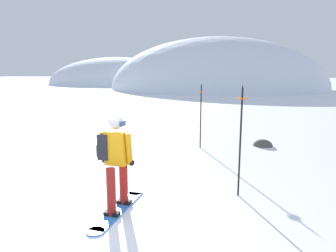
{
  "coord_description": "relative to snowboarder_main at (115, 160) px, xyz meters",
  "views": [
    {
      "loc": [
        2.35,
        -3.83,
        2.4
      ],
      "look_at": [
        0.01,
        3.64,
        1.0
      ],
      "focal_mm": 32.04,
      "sensor_mm": 36.0,
      "label": 1
    }
  ],
  "objects": [
    {
      "name": "ridge_peak_main",
      "position": [
        -4.45,
        40.78,
        -0.92
      ],
      "size": [
        31.11,
        28.0,
        14.94
      ],
      "color": "white",
      "rests_on": "ground"
    },
    {
      "name": "ridge_peak_far",
      "position": [
        -27.42,
        54.5,
        -0.92
      ],
      "size": [
        29.06,
        26.16,
        11.23
      ],
      "color": "white",
      "rests_on": "ground"
    },
    {
      "name": "rock_dark",
      "position": [
        2.46,
        5.69,
        -0.92
      ],
      "size": [
        0.63,
        0.54,
        0.44
      ],
      "color": "#4C4742",
      "rests_on": "ground"
    },
    {
      "name": "snowboarder_main",
      "position": [
        0.0,
        0.0,
        0.0
      ],
      "size": [
        0.64,
        1.84,
        1.71
      ],
      "color": "blue",
      "rests_on": "ground"
    },
    {
      "name": "ground_plane",
      "position": [
        -0.0,
        -0.64,
        -0.92
      ],
      "size": [
        300.0,
        300.0,
        0.0
      ],
      "primitive_type": "plane",
      "color": "white"
    },
    {
      "name": "piste_marker_far",
      "position": [
        0.53,
        4.84,
        0.26
      ],
      "size": [
        0.2,
        0.2,
        2.07
      ],
      "color": "black",
      "rests_on": "ground"
    },
    {
      "name": "piste_marker_near",
      "position": [
        2.0,
        1.29,
        0.32
      ],
      "size": [
        0.2,
        0.2,
        2.18
      ],
      "color": "black",
      "rests_on": "ground"
    }
  ]
}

